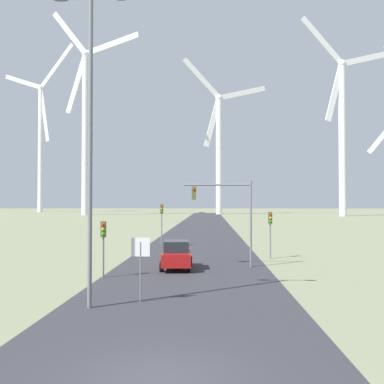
# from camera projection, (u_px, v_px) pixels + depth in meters

# --- Properties ---
(ground_plane) EXTENTS (600.00, 600.00, 0.00)m
(ground_plane) POSITION_uv_depth(u_px,v_px,m) (160.00, 379.00, 10.89)
(ground_plane) COLOR #757A5B
(road_surface) EXTENTS (10.00, 240.00, 0.01)m
(road_surface) POSITION_uv_depth(u_px,v_px,m) (200.00, 235.00, 58.84)
(road_surface) COLOR #2D2D33
(road_surface) RESTS_ON ground
(streetlamp) EXTENTS (3.22, 0.32, 12.79)m
(streetlamp) POSITION_uv_depth(u_px,v_px,m) (90.00, 118.00, 18.36)
(streetlamp) COLOR slate
(streetlamp) RESTS_ON ground
(stop_sign_near) EXTENTS (0.81, 0.07, 2.76)m
(stop_sign_near) POSITION_uv_depth(u_px,v_px,m) (141.00, 257.00, 19.30)
(stop_sign_near) COLOR slate
(stop_sign_near) RESTS_ON ground
(traffic_light_post_near_left) EXTENTS (0.28, 0.33, 3.20)m
(traffic_light_post_near_left) POSITION_uv_depth(u_px,v_px,m) (103.00, 236.00, 25.54)
(traffic_light_post_near_left) COLOR slate
(traffic_light_post_near_left) RESTS_ON ground
(traffic_light_post_near_right) EXTENTS (0.28, 0.34, 3.55)m
(traffic_light_post_near_right) POSITION_uv_depth(u_px,v_px,m) (270.00, 224.00, 34.15)
(traffic_light_post_near_right) COLOR slate
(traffic_light_post_near_right) RESTS_ON ground
(traffic_light_post_mid_left) EXTENTS (0.28, 0.33, 4.11)m
(traffic_light_post_mid_left) POSITION_uv_depth(u_px,v_px,m) (162.00, 215.00, 43.36)
(traffic_light_post_mid_left) COLOR slate
(traffic_light_post_mid_left) RESTS_ON ground
(traffic_light_mast_overhead) EXTENTS (4.52, 0.35, 5.70)m
(traffic_light_mast_overhead) POSITION_uv_depth(u_px,v_px,m) (227.00, 205.00, 29.84)
(traffic_light_mast_overhead) COLOR slate
(traffic_light_mast_overhead) RESTS_ON ground
(car_approaching) EXTENTS (2.03, 4.19, 1.83)m
(car_approaching) POSITION_uv_depth(u_px,v_px,m) (177.00, 255.00, 28.79)
(car_approaching) COLOR maroon
(car_approaching) RESTS_ON ground
(wind_turbine_far_left) EXTENTS (38.05, 19.97, 71.57)m
(wind_turbine_far_left) POSITION_uv_depth(u_px,v_px,m) (41.00, 135.00, 197.39)
(wind_turbine_far_left) COLOR white
(wind_turbine_far_left) RESTS_ON ground
(wind_turbine_left) EXTENTS (32.59, 12.99, 71.29)m
(wind_turbine_left) POSITION_uv_depth(u_px,v_px,m) (85.00, 117.00, 151.58)
(wind_turbine_left) COLOR white
(wind_turbine_left) RESTS_ON ground
(wind_turbine_center) EXTENTS (30.19, 9.78, 55.31)m
(wind_turbine_center) POSITION_uv_depth(u_px,v_px,m) (219.00, 142.00, 160.34)
(wind_turbine_center) COLOR white
(wind_turbine_center) RESTS_ON ground
(wind_turbine_right) EXTENTS (31.27, 8.78, 61.33)m
(wind_turbine_right) POSITION_uv_depth(u_px,v_px,m) (342.00, 123.00, 139.25)
(wind_turbine_right) COLOR white
(wind_turbine_right) RESTS_ON ground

